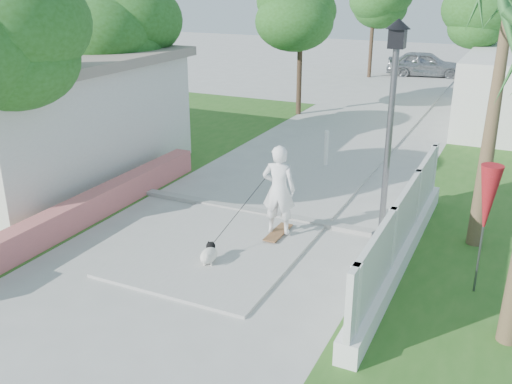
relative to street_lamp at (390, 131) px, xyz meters
The scene contains 17 objects.
ground 6.67m from the street_lamp, 117.80° to the right, with size 90.00×90.00×0.00m, color #B7B7B2.
path_strip 14.98m from the street_lamp, 101.31° to the left, with size 3.20×36.00×0.06m, color #B7B7B2.
curb 3.78m from the street_lamp, behind, with size 6.50×0.25×0.10m, color #999993.
grass_left 10.49m from the street_lamp, 165.83° to the left, with size 8.00×20.00×0.01m, color #2D611E.
pink_wall 6.83m from the street_lamp, 162.57° to the right, with size 0.45×8.20×0.80m.
lattice_fence 2.01m from the street_lamp, 44.82° to the right, with size 0.35×7.00×1.50m.
street_lamp is the anchor object (origin of this frame).
bollard 5.56m from the street_lamp, 120.96° to the left, with size 0.14×0.14×1.09m.
patio_umbrella 2.27m from the street_lamp, 27.76° to the right, with size 0.36×0.36×2.30m.
tree_left_mid 8.96m from the street_lamp, 160.42° to the left, with size 3.20×3.20×4.85m.
tree_path_left 12.10m from the street_lamp, 119.30° to the left, with size 3.40×3.40×5.23m.
tree_path_right 14.52m from the street_lamp, 88.74° to the left, with size 3.00×3.00×4.79m.
tree_path_far 21.30m from the street_lamp, 105.50° to the left, with size 3.20×3.20×5.17m.
palm_far 2.85m from the street_lamp, 30.47° to the left, with size 1.80×1.80×5.30m.
skateboarder 2.86m from the street_lamp, 160.66° to the right, with size 1.05×2.03×1.99m.
dog 4.10m from the street_lamp, 142.07° to the right, with size 0.41×0.59×0.42m.
parked_car 22.15m from the street_lamp, 97.78° to the left, with size 1.63×4.06×1.38m, color #ACB0B4.
Camera 1 is at (5.10, -4.93, 5.11)m, focal length 40.00 mm.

